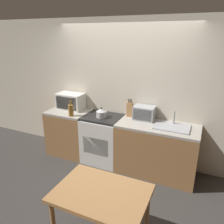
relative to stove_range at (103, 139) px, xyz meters
The scene contains 12 objects.
ground_plane 0.80m from the stove_range, 65.72° to the right, with size 16.00×16.00×0.00m, color #33302D.
wall_back 0.96m from the stove_range, 51.62° to the left, with size 10.00×0.06×2.60m.
counter_left_run 0.74m from the stove_range, behind, with size 0.80×0.62×0.90m.
counter_right_run 1.02m from the stove_range, ahead, with size 1.34×0.62×0.90m.
stove_range is the anchor object (origin of this frame).
kettle 0.53m from the stove_range, 91.72° to the right, with size 0.18×0.18×0.19m.
microwave 0.99m from the stove_range, behind, with size 0.52×0.32×0.31m.
bottle 0.81m from the stove_range, 158.22° to the right, with size 0.09×0.09×0.29m.
knife_block 0.76m from the stove_range, 24.52° to the left, with size 0.10×0.07×0.33m.
toaster_oven 0.94m from the stove_range, 12.40° to the left, with size 0.36×0.26×0.24m.
sink_basin 1.32m from the stove_range, ahead, with size 0.56×0.38×0.24m.
dining_table 1.86m from the stove_range, 64.01° to the right, with size 0.98×0.70×0.76m.
Camera 1 is at (1.41, -2.72, 2.31)m, focal length 35.00 mm.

